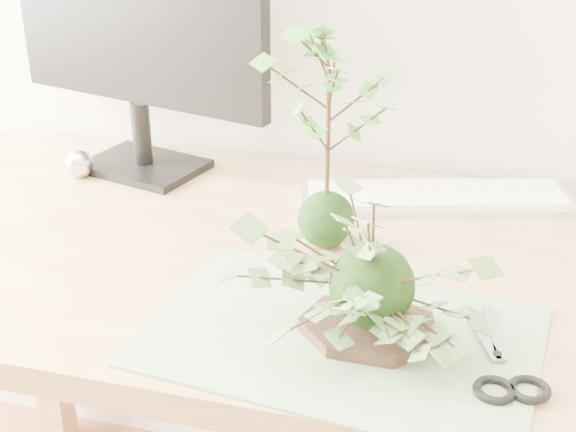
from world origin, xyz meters
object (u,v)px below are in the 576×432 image
object	(u,v)px
desk	(358,313)
monitor	(135,24)
ivy_kokedama	(374,250)
maple_kokedama	(329,84)
keyboard	(436,197)

from	to	relation	value
desk	monitor	xyz separation A→B (m)	(-0.44, 0.24, 0.35)
desk	ivy_kokedama	size ratio (longest dim) A/B	4.58
ivy_kokedama	maple_kokedama	world-z (taller)	maple_kokedama
desk	maple_kokedama	bearing A→B (deg)	151.08
desk	ivy_kokedama	distance (m)	0.28
keyboard	maple_kokedama	bearing A→B (deg)	-141.53
ivy_kokedama	monitor	xyz separation A→B (m)	(-0.48, 0.42, 0.14)
ivy_kokedama	desk	bearing A→B (deg)	104.32
maple_kokedama	monitor	xyz separation A→B (m)	(-0.38, 0.20, 0.01)
ivy_kokedama	maple_kokedama	xyz separation A→B (m)	(-0.10, 0.22, 0.13)
ivy_kokedama	maple_kokedama	size ratio (longest dim) A/B	1.01
keyboard	monitor	xyz separation A→B (m)	(-0.52, 0.01, 0.25)
desk	maple_kokedama	xyz separation A→B (m)	(-0.06, 0.03, 0.33)
maple_kokedama	keyboard	xyz separation A→B (m)	(0.14, 0.20, -0.23)
desk	keyboard	bearing A→B (deg)	70.34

